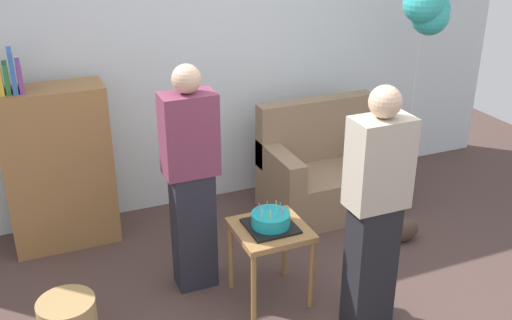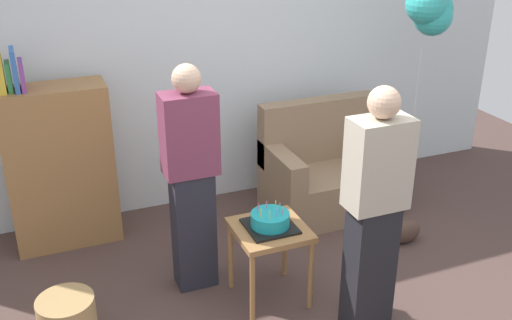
# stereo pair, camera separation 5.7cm
# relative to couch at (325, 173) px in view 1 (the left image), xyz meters

# --- Properties ---
(wall_back) EXTENTS (6.00, 0.10, 2.70)m
(wall_back) POSITION_rel_couch_xyz_m (-0.85, 0.65, 1.01)
(wall_back) COLOR silver
(wall_back) RESTS_ON ground_plane
(couch) EXTENTS (1.10, 0.70, 0.96)m
(couch) POSITION_rel_couch_xyz_m (0.00, 0.00, 0.00)
(couch) COLOR #8C7054
(couch) RESTS_ON ground_plane
(bookshelf) EXTENTS (0.80, 0.36, 1.60)m
(bookshelf) POSITION_rel_couch_xyz_m (-2.20, 0.30, 0.33)
(bookshelf) COLOR olive
(bookshelf) RESTS_ON ground_plane
(side_table) EXTENTS (0.48, 0.48, 0.56)m
(side_table) POSITION_rel_couch_xyz_m (-0.99, -1.02, 0.14)
(side_table) COLOR olive
(side_table) RESTS_ON ground_plane
(birthday_cake) EXTENTS (0.32, 0.32, 0.17)m
(birthday_cake) POSITION_rel_couch_xyz_m (-0.99, -1.02, 0.27)
(birthday_cake) COLOR black
(birthday_cake) RESTS_ON side_table
(person_blowing_candles) EXTENTS (0.36, 0.22, 1.63)m
(person_blowing_candles) POSITION_rel_couch_xyz_m (-1.42, -0.66, 0.49)
(person_blowing_candles) COLOR #23232D
(person_blowing_candles) RESTS_ON ground_plane
(person_holding_cake) EXTENTS (0.36, 0.22, 1.63)m
(person_holding_cake) POSITION_rel_couch_xyz_m (-0.53, -1.52, 0.49)
(person_holding_cake) COLOR black
(person_holding_cake) RESTS_ON ground_plane
(handbag) EXTENTS (0.28, 0.14, 0.20)m
(handbag) POSITION_rel_couch_xyz_m (0.31, -0.77, -0.24)
(handbag) COLOR #473328
(handbag) RESTS_ON ground_plane
(balloon_bunch) EXTENTS (0.42, 0.33, 1.97)m
(balloon_bunch) POSITION_rel_couch_xyz_m (0.71, -0.26, 1.42)
(balloon_bunch) COLOR silver
(balloon_bunch) RESTS_ON ground_plane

